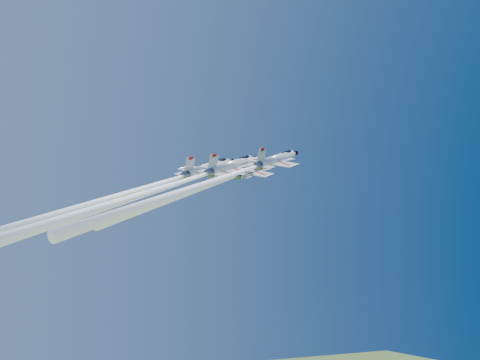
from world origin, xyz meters
name	(u,v)px	position (x,y,z in m)	size (l,w,h in m)	color
jet_lead	(209,186)	(-8.86, -4.53, 85.91)	(32.94, 22.74, 33.82)	white
jet_left	(134,191)	(-22.65, -3.34, 84.02)	(41.39, 28.93, 45.32)	white
jet_right	(215,181)	(-12.20, -15.10, 84.94)	(38.05, 26.65, 42.05)	white
jet_slot	(149,192)	(-22.75, -12.60, 82.59)	(42.50, 29.92, 48.14)	white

